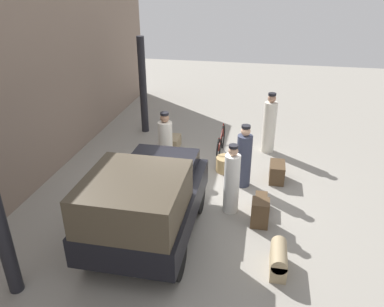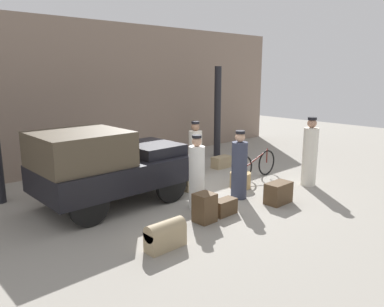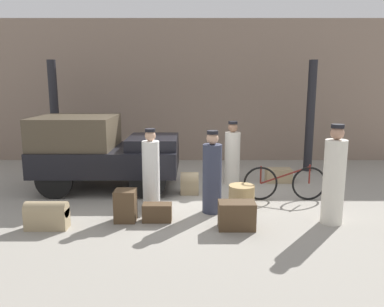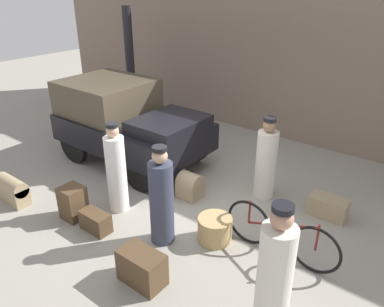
% 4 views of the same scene
% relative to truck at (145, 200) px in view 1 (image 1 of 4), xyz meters
% --- Properties ---
extents(ground_plane, '(30.00, 30.00, 0.00)m').
position_rel_truck_xyz_m(ground_plane, '(2.02, -0.68, -0.97)').
color(ground_plane, gray).
extents(station_building_facade, '(16.00, 0.15, 4.50)m').
position_rel_truck_xyz_m(station_building_facade, '(2.02, 3.40, 1.28)').
color(station_building_facade, gray).
rests_on(station_building_facade, ground).
extents(canopy_pillar_right, '(0.24, 0.24, 3.16)m').
position_rel_truck_xyz_m(canopy_pillar_right, '(5.58, 1.82, 0.61)').
color(canopy_pillar_right, black).
rests_on(canopy_pillar_right, ground).
extents(truck, '(3.33, 1.87, 1.75)m').
position_rel_truck_xyz_m(truck, '(0.00, 0.00, 0.00)').
color(truck, black).
rests_on(truck, ground).
extents(bicycle, '(1.81, 0.04, 0.80)m').
position_rel_truck_xyz_m(bicycle, '(4.23, -0.95, -0.58)').
color(bicycle, black).
rests_on(bicycle, ground).
extents(wicker_basket, '(0.55, 0.55, 0.41)m').
position_rel_truck_xyz_m(wicker_basket, '(3.26, -1.22, -0.76)').
color(wicker_basket, tan).
rests_on(wicker_basket, ground).
extents(porter_standing_middle, '(0.39, 0.39, 1.59)m').
position_rel_truck_xyz_m(porter_standing_middle, '(3.23, 0.47, -0.24)').
color(porter_standing_middle, silver).
rests_on(porter_standing_middle, ground).
extents(porter_with_bicycle, '(0.39, 0.39, 1.82)m').
position_rel_truck_xyz_m(porter_with_bicycle, '(4.76, -2.31, -0.13)').
color(porter_with_bicycle, silver).
rests_on(porter_with_bicycle, ground).
extents(porter_carrying_trunk, '(0.38, 0.38, 1.63)m').
position_rel_truck_xyz_m(porter_carrying_trunk, '(2.60, -1.72, -0.22)').
color(porter_carrying_trunk, '#33384C').
rests_on(porter_carrying_trunk, ground).
extents(conductor_in_dark_uniform, '(0.35, 0.35, 1.65)m').
position_rel_truck_xyz_m(conductor_in_dark_uniform, '(1.38, -1.54, -0.21)').
color(conductor_in_dark_uniform, white).
rests_on(conductor_in_dark_uniform, ground).
extents(trunk_wicker_pale, '(0.54, 0.28, 0.33)m').
position_rel_truck_xyz_m(trunk_wicker_pale, '(1.56, -2.22, -0.80)').
color(trunk_wicker_pale, '#4C3823').
rests_on(trunk_wicker_pale, ground).
extents(suitcase_tan_flat, '(0.65, 0.34, 0.36)m').
position_rel_truck_xyz_m(suitcase_tan_flat, '(4.44, 0.54, -0.79)').
color(suitcase_tan_flat, '#9E8966').
rests_on(suitcase_tan_flat, ground).
extents(suitcase_small_leather, '(0.39, 0.37, 0.59)m').
position_rel_truck_xyz_m(suitcase_small_leather, '(0.97, -2.21, -0.67)').
color(suitcase_small_leather, '#4C3823').
rests_on(suitcase_small_leather, ground).
extents(trunk_umber_medium, '(0.41, 0.39, 0.50)m').
position_rel_truck_xyz_m(trunk_umber_medium, '(2.15, -0.44, -0.73)').
color(trunk_umber_medium, '#9E8966').
rests_on(trunk_umber_medium, ground).
extents(suitcase_black_upright, '(0.64, 0.38, 0.49)m').
position_rel_truck_xyz_m(suitcase_black_upright, '(2.99, -2.58, -0.72)').
color(suitcase_black_upright, '#4C3823').
rests_on(suitcase_black_upright, ground).
extents(trunk_barrel_dark, '(0.73, 0.29, 0.50)m').
position_rel_truck_xyz_m(trunk_barrel_dark, '(-0.35, -2.59, -0.71)').
color(trunk_barrel_dark, '#9E8966').
rests_on(trunk_barrel_dark, ground).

